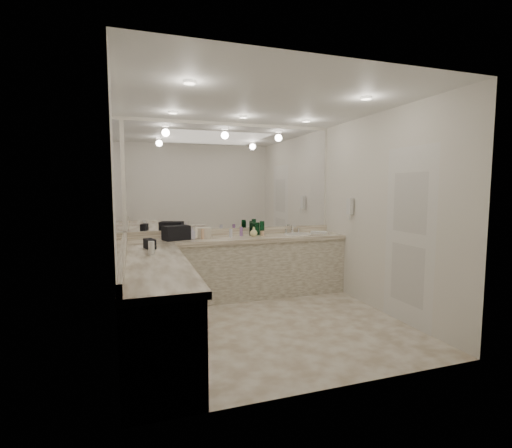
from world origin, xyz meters
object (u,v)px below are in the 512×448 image
object	(u,v)px
sink	(298,235)
soap_bottle_c	(254,232)
cream_cosmetic_case	(202,233)
soap_bottle_a	(195,232)
black_toiletry_bag	(176,233)
soap_bottle_b	(192,233)
wall_phone	(350,206)
hand_towel	(319,233)

from	to	relation	value
sink	soap_bottle_c	xyz separation A→B (m)	(-0.73, -0.02, 0.08)
cream_cosmetic_case	soap_bottle_a	distance (m)	0.14
black_toiletry_bag	cream_cosmetic_case	distance (m)	0.40
soap_bottle_a	soap_bottle_b	xyz separation A→B (m)	(-0.05, -0.03, -0.01)
soap_bottle_b	cream_cosmetic_case	bearing A→B (deg)	35.91
wall_phone	hand_towel	xyz separation A→B (m)	(-0.26, 0.46, -0.43)
wall_phone	soap_bottle_b	xyz separation A→B (m)	(-2.25, 0.46, -0.36)
hand_towel	black_toiletry_bag	bearing A→B (deg)	179.53
cream_cosmetic_case	soap_bottle_a	world-z (taller)	soap_bottle_a
black_toiletry_bag	hand_towel	size ratio (longest dim) A/B	1.48
cream_cosmetic_case	soap_bottle_c	size ratio (longest dim) A/B	1.78
wall_phone	hand_towel	size ratio (longest dim) A/B	1.03
sink	soap_bottle_b	distance (m)	1.65
soap_bottle_c	wall_phone	bearing A→B (deg)	-19.65
hand_towel	soap_bottle_b	size ratio (longest dim) A/B	1.36
hand_towel	soap_bottle_a	world-z (taller)	soap_bottle_a
soap_bottle_a	black_toiletry_bag	bearing A→B (deg)	-174.77
soap_bottle_c	hand_towel	bearing A→B (deg)	-1.12
cream_cosmetic_case	hand_towel	xyz separation A→B (m)	(1.83, -0.12, -0.05)
sink	black_toiletry_bag	xyz separation A→B (m)	(-1.86, -0.03, 0.10)
wall_phone	cream_cosmetic_case	bearing A→B (deg)	164.47
hand_towel	soap_bottle_c	world-z (taller)	soap_bottle_c
black_toiletry_bag	hand_towel	distance (m)	2.21
sink	black_toiletry_bag	world-z (taller)	black_toiletry_bag
soap_bottle_a	soap_bottle_b	world-z (taller)	soap_bottle_a
hand_towel	wall_phone	bearing A→B (deg)	-60.28
sink	cream_cosmetic_case	size ratio (longest dim) A/B	1.71
wall_phone	soap_bottle_a	xyz separation A→B (m)	(-2.20, 0.50, -0.35)
black_toiletry_bag	soap_bottle_b	size ratio (longest dim) A/B	2.01
black_toiletry_bag	hand_towel	world-z (taller)	black_toiletry_bag
black_toiletry_bag	wall_phone	bearing A→B (deg)	-10.86
black_toiletry_bag	soap_bottle_b	world-z (taller)	black_toiletry_bag
hand_towel	soap_bottle_a	xyz separation A→B (m)	(-1.94, 0.04, 0.08)
soap_bottle_b	soap_bottle_c	xyz separation A→B (m)	(0.91, 0.01, -0.01)
wall_phone	soap_bottle_c	world-z (taller)	wall_phone
soap_bottle_b	wall_phone	bearing A→B (deg)	-11.67
wall_phone	cream_cosmetic_case	size ratio (longest dim) A/B	0.93
black_toiletry_bag	cream_cosmetic_case	xyz separation A→B (m)	(0.38, 0.11, -0.02)
soap_bottle_b	soap_bottle_a	bearing A→B (deg)	35.08
sink	soap_bottle_c	distance (m)	0.73
sink	wall_phone	distance (m)	0.91
hand_towel	soap_bottle_c	distance (m)	1.08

